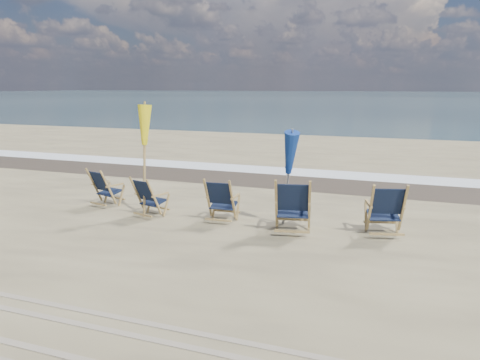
{
  "coord_description": "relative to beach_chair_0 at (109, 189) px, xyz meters",
  "views": [
    {
      "loc": [
        3.28,
        -6.65,
        2.81
      ],
      "look_at": [
        0.0,
        2.2,
        0.9
      ],
      "focal_mm": 35.0,
      "sensor_mm": 36.0,
      "label": 1
    }
  ],
  "objects": [
    {
      "name": "ocean",
      "position": [
        3.23,
        125.83,
        -0.46
      ],
      "size": [
        400.0,
        400.0,
        0.0
      ],
      "primitive_type": "plane",
      "color": "#37545C",
      "rests_on": "ground"
    },
    {
      "name": "surf_foam",
      "position": [
        3.23,
        6.13,
        -0.46
      ],
      "size": [
        200.0,
        1.4,
        0.01
      ],
      "primitive_type": "cube",
      "color": "silver",
      "rests_on": "ground"
    },
    {
      "name": "wet_sand_strip",
      "position": [
        3.23,
        4.63,
        -0.46
      ],
      "size": [
        200.0,
        2.6,
        0.0
      ],
      "primitive_type": "cube",
      "color": "#42362A",
      "rests_on": "ground"
    },
    {
      "name": "tire_tracks",
      "position": [
        3.23,
        -4.97,
        -0.46
      ],
      "size": [
        80.0,
        1.3,
        0.01
      ],
      "primitive_type": null,
      "color": "gray",
      "rests_on": "ground"
    },
    {
      "name": "beach_chair_0",
      "position": [
        0.0,
        0.0,
        0.0
      ],
      "size": [
        0.75,
        0.8,
        0.93
      ],
      "primitive_type": null,
      "rotation": [
        0.0,
        0.0,
        2.88
      ],
      "color": "black",
      "rests_on": "ground"
    },
    {
      "name": "beach_chair_1",
      "position": [
        1.46,
        -0.43,
        -0.01
      ],
      "size": [
        0.73,
        0.78,
        0.91
      ],
      "primitive_type": null,
      "rotation": [
        0.0,
        0.0,
        2.89
      ],
      "color": "black",
      "rests_on": "ground"
    },
    {
      "name": "beach_chair_2",
      "position": [
        3.14,
        -0.17,
        0.02
      ],
      "size": [
        0.66,
        0.73,
        0.96
      ],
      "primitive_type": null,
      "rotation": [
        0.0,
        0.0,
        3.2
      ],
      "color": "black",
      "rests_on": "ground"
    },
    {
      "name": "beach_chair_3",
      "position": [
        4.78,
        -0.38,
        0.09
      ],
      "size": [
        0.86,
        0.93,
        1.12
      ],
      "primitive_type": null,
      "rotation": [
        0.0,
        0.0,
        3.34
      ],
      "color": "black",
      "rests_on": "ground"
    },
    {
      "name": "beach_chair_4",
      "position": [
        6.44,
        0.1,
        0.07
      ],
      "size": [
        0.86,
        0.92,
        1.06
      ],
      "primitive_type": null,
      "rotation": [
        0.0,
        0.0,
        3.41
      ],
      "color": "black",
      "rests_on": "ground"
    },
    {
      "name": "umbrella_yellow",
      "position": [
        1.13,
        -0.23,
        1.39
      ],
      "size": [
        0.3,
        0.3,
        2.4
      ],
      "color": "#9F7F47",
      "rests_on": "ground"
    },
    {
      "name": "umbrella_blue",
      "position": [
        4.24,
        -0.0,
        1.03
      ],
      "size": [
        0.3,
        0.3,
        2.01
      ],
      "color": "#A5A5AD",
      "rests_on": "ground"
    }
  ]
}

